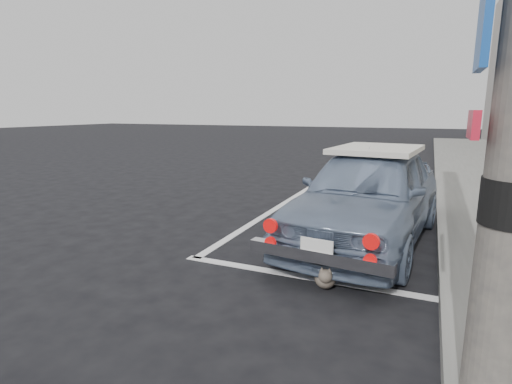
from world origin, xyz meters
The scene contains 6 objects.
ground centered at (0.00, 0.00, 0.00)m, with size 80.00×80.00×0.00m, color black.
pline_rear centered at (0.50, -0.50, 0.00)m, with size 3.00×0.12×0.01m, color silver.
pline_front centered at (0.50, 6.50, 0.00)m, with size 3.00×0.12×0.01m, color silver.
pline_side centered at (-0.90, 3.00, 0.00)m, with size 0.12×7.00×0.01m, color silver.
retro_coupe centered at (0.89, 1.06, 0.66)m, with size 1.94×3.99×1.31m.
cat centered at (0.74, -0.66, 0.13)m, with size 0.30×0.51×0.27m.
Camera 1 is at (1.60, -4.43, 1.77)m, focal length 28.00 mm.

